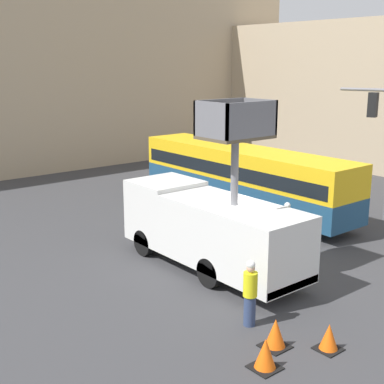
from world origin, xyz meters
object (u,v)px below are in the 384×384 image
road_worker_directing (286,226)px  traffic_cone_far_side (275,334)px  utility_truck (210,225)px  city_bus (243,174)px  road_worker_near_truck (250,293)px  traffic_cone_mid_road (265,354)px  traffic_cone_near_truck (329,338)px

road_worker_directing → traffic_cone_far_side: road_worker_directing is taller
utility_truck → city_bus: bearing=37.3°
utility_truck → road_worker_directing: bearing=-4.2°
road_worker_near_truck → traffic_cone_far_side: 1.36m
utility_truck → traffic_cone_far_side: bearing=-113.3°
traffic_cone_mid_road → traffic_cone_far_side: (0.88, 0.49, 0.00)m
utility_truck → city_bus: utility_truck is taller
utility_truck → traffic_cone_near_truck: utility_truck is taller
city_bus → utility_truck: bearing=139.7°
utility_truck → road_worker_near_truck: bearing=-116.0°
utility_truck → traffic_cone_far_side: size_ratio=9.62×
traffic_cone_near_truck → traffic_cone_mid_road: size_ratio=0.91×
city_bus → traffic_cone_far_side: size_ratio=15.82×
traffic_cone_far_side → traffic_cone_mid_road: bearing=-150.9°
city_bus → traffic_cone_far_side: (-8.13, -9.47, -1.39)m
utility_truck → road_worker_directing: 3.63m
road_worker_directing → traffic_cone_far_side: (-5.66, -4.61, -0.54)m
traffic_cone_near_truck → traffic_cone_far_side: 1.29m
traffic_cone_mid_road → utility_truck: bearing=60.9°
road_worker_directing → traffic_cone_mid_road: 8.31m
city_bus → road_worker_directing: 5.52m
road_worker_directing → traffic_cone_mid_road: size_ratio=2.40×
city_bus → road_worker_directing: bearing=165.3°
road_worker_directing → utility_truck: bearing=3.7°
utility_truck → city_bus: 7.59m
road_worker_directing → road_worker_near_truck: bearing=40.4°
road_worker_directing → traffic_cone_mid_road: bearing=45.9°
traffic_cone_far_side → utility_truck: bearing=66.7°
city_bus → traffic_cone_near_truck: size_ratio=17.46×
traffic_cone_near_truck → traffic_cone_far_side: (-0.92, 0.91, 0.04)m
city_bus → traffic_cone_mid_road: bearing=150.2°
road_worker_near_truck → traffic_cone_near_truck: (0.61, -2.11, -0.60)m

